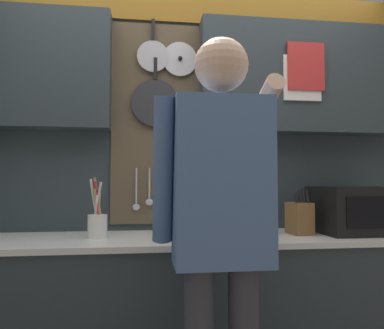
% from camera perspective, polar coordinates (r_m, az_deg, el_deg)
% --- Properties ---
extents(base_cabinet_counter, '(2.58, 0.63, 0.90)m').
position_cam_1_polar(base_cabinet_counter, '(2.24, 3.31, -22.38)').
color(base_cabinet_counter, '#2D383D').
rests_on(base_cabinet_counter, ground_plane).
extents(back_wall_unit, '(3.15, 0.23, 2.47)m').
position_cam_1_polar(back_wall_unit, '(2.42, 2.72, 5.11)').
color(back_wall_unit, '#2D383D').
rests_on(back_wall_unit, ground_plane).
extents(microwave, '(0.47, 0.40, 0.27)m').
position_cam_1_polar(microwave, '(2.43, 23.82, -6.33)').
color(microwave, black).
rests_on(microwave, base_cabinet_counter).
extents(knife_block, '(0.12, 0.16, 0.26)m').
position_cam_1_polar(knife_block, '(2.27, 16.06, -7.81)').
color(knife_block, brown).
rests_on(knife_block, base_cabinet_counter).
extents(utensil_crock, '(0.10, 0.10, 0.33)m').
position_cam_1_polar(utensil_crock, '(2.10, -14.23, -8.50)').
color(utensil_crock, white).
rests_on(utensil_crock, base_cabinet_counter).
extents(person, '(0.54, 0.67, 1.78)m').
position_cam_1_polar(person, '(1.50, 4.48, -7.70)').
color(person, '#383842').
rests_on(person, ground_plane).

